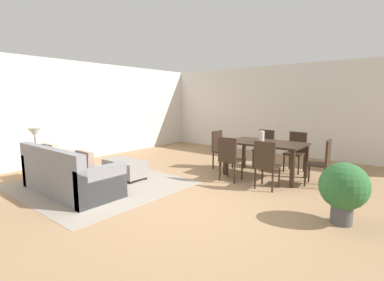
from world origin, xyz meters
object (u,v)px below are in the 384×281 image
object	(u,v)px
couch	(69,176)
dining_chair_far_right	(296,149)
table_lamp	(35,133)
dining_table	(266,146)
dining_chair_far_left	(264,146)
dining_chair_head_west	(220,147)
ottoman_table	(125,168)
dining_chair_head_east	(322,160)
vase_centerpiece	(262,136)
dining_chair_near_right	(266,162)
side_table	(37,158)
potted_plant	(344,188)
dining_chair_near_left	(229,156)

from	to	relation	value
couch	dining_chair_far_right	bearing A→B (deg)	56.84
table_lamp	dining_table	xyz separation A→B (m)	(3.65, 3.24, -0.31)
dining_chair_far_left	dining_chair_head_west	world-z (taller)	same
ottoman_table	dining_chair_far_right	xyz separation A→B (m)	(2.64, 2.88, 0.30)
dining_table	dining_chair_far_right	xyz separation A→B (m)	(0.37, 0.86, -0.15)
dining_chair_head_east	vase_centerpiece	size ratio (longest dim) A/B	3.78
dining_chair_near_right	dining_chair_far_left	bearing A→B (deg)	115.37
side_table	dining_table	xyz separation A→B (m)	(3.65, 3.24, 0.22)
dining_chair_head_east	potted_plant	size ratio (longest dim) A/B	1.09
ottoman_table	side_table	bearing A→B (deg)	-138.58
dining_chair_head_west	dining_chair_far_right	bearing A→B (deg)	30.27
table_lamp	dining_chair_head_east	distance (m)	5.82
dining_chair_head_east	potted_plant	bearing A→B (deg)	-67.06
ottoman_table	dining_chair_far_right	world-z (taller)	dining_chair_far_right
couch	dining_chair_head_east	bearing A→B (deg)	43.11
dining_chair_near_left	dining_chair_head_west	world-z (taller)	same
ottoman_table	couch	bearing A→B (deg)	-91.78
table_lamp	potted_plant	bearing A→B (deg)	16.90
ottoman_table	table_lamp	distance (m)	1.98
dining_chair_near_right	potted_plant	bearing A→B (deg)	-26.85
side_table	vase_centerpiece	xyz separation A→B (m)	(3.57, 3.19, 0.43)
dining_table	potted_plant	size ratio (longest dim) A/B	1.91
side_table	dining_chair_near_left	bearing A→B (deg)	36.71
couch	potted_plant	distance (m)	4.46
dining_chair_far_right	potted_plant	bearing A→B (deg)	-59.14
potted_plant	dining_table	bearing A→B (deg)	139.22
couch	dining_chair_near_right	world-z (taller)	dining_chair_near_right
dining_chair_far_left	side_table	bearing A→B (deg)	-128.54
side_table	dining_chair_near_left	distance (m)	4.04
dining_chair_far_left	dining_chair_head_east	xyz separation A→B (m)	(1.56, -0.83, 0.00)
dining_chair_far_left	potted_plant	size ratio (longest dim) A/B	1.09
table_lamp	dining_chair_far_left	world-z (taller)	table_lamp
dining_chair_far_left	dining_chair_head_east	distance (m)	1.77
side_table	dining_chair_far_left	world-z (taller)	dining_chair_far_left
ottoman_table	dining_chair_near_left	bearing A→B (deg)	32.81
couch	side_table	bearing A→B (deg)	179.81
couch	potted_plant	xyz separation A→B (m)	(4.14, 1.67, 0.20)
dining_chair_head_west	potted_plant	xyz separation A→B (m)	(2.98, -1.55, -0.02)
dining_chair_near_left	dining_chair_near_right	bearing A→B (deg)	-2.07
ottoman_table	side_table	xyz separation A→B (m)	(-1.38, -1.21, 0.22)
dining_chair_head_west	dining_table	bearing A→B (deg)	1.59
dining_chair_near_right	dining_chair_far_left	xyz separation A→B (m)	(-0.80, 1.69, 0.00)
ottoman_table	side_table	world-z (taller)	side_table
vase_centerpiece	potted_plant	world-z (taller)	vase_centerpiece
dining_chair_near_right	table_lamp	bearing A→B (deg)	-149.49
couch	ottoman_table	xyz separation A→B (m)	(0.04, 1.22, -0.08)
couch	dining_chair_head_east	world-z (taller)	dining_chair_head_east
table_lamp	dining_chair_head_west	xyz separation A→B (m)	(2.49, 3.21, -0.46)
dining_chair_near_left	vase_centerpiece	bearing A→B (deg)	66.85
dining_table	dining_chair_near_left	xyz separation A→B (m)	(-0.41, -0.83, -0.15)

